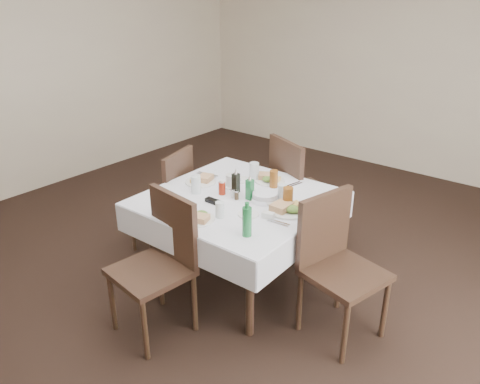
{
  "coord_description": "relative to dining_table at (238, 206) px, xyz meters",
  "views": [
    {
      "loc": [
        2.21,
        -2.44,
        2.27
      ],
      "look_at": [
        0.12,
        0.15,
        0.8
      ],
      "focal_mm": 35.0,
      "sensor_mm": 36.0,
      "label": 1
    }
  ],
  "objects": [
    {
      "name": "ground_plane",
      "position": [
        -0.12,
        -0.13,
        -0.68
      ],
      "size": [
        7.0,
        7.0,
        0.0
      ],
      "primitive_type": "plane",
      "color": "black"
    },
    {
      "name": "room_shell",
      "position": [
        -0.12,
        -0.13,
        1.03
      ],
      "size": [
        6.04,
        7.04,
        2.8
      ],
      "color": "beige",
      "rests_on": "ground"
    },
    {
      "name": "dining_table",
      "position": [
        0.0,
        0.0,
        0.0
      ],
      "size": [
        1.36,
        1.36,
        0.76
      ],
      "color": "#322213",
      "rests_on": "ground"
    },
    {
      "name": "chair_north",
      "position": [
        0.02,
        0.81,
        -0.09
      ],
      "size": [
        0.65,
        0.65,
        1.04
      ],
      "color": "#322213",
      "rests_on": "ground"
    },
    {
      "name": "chair_south",
      "position": [
        -0.06,
        -0.76,
        -0.11
      ],
      "size": [
        0.53,
        0.53,
        1.0
      ],
      "color": "#322213",
      "rests_on": "ground"
    },
    {
      "name": "chair_east",
      "position": [
        0.88,
        -0.03,
        -0.1
      ],
      "size": [
        0.58,
        0.58,
        1.01
      ],
      "color": "#322213",
      "rests_on": "ground"
    },
    {
      "name": "chair_west",
      "position": [
        -0.83,
        0.03,
        -0.13
      ],
      "size": [
        0.55,
        0.55,
        0.96
      ],
      "color": "#322213",
      "rests_on": "ground"
    },
    {
      "name": "meal_north",
      "position": [
        -0.0,
        0.41,
        0.1
      ],
      "size": [
        0.25,
        0.25,
        0.06
      ],
      "color": "white",
      "rests_on": "dining_table"
    },
    {
      "name": "meal_south",
      "position": [
        0.03,
        -0.47,
        0.1
      ],
      "size": [
        0.24,
        0.24,
        0.05
      ],
      "color": "white",
      "rests_on": "dining_table"
    },
    {
      "name": "meal_east",
      "position": [
        0.44,
        0.03,
        0.11
      ],
      "size": [
        0.29,
        0.29,
        0.06
      ],
      "color": "white",
      "rests_on": "dining_table"
    },
    {
      "name": "meal_west",
      "position": [
        -0.43,
        0.04,
        0.1
      ],
      "size": [
        0.25,
        0.25,
        0.06
      ],
      "color": "white",
      "rests_on": "dining_table"
    },
    {
      "name": "side_plate_a",
      "position": [
        -0.19,
        0.28,
        0.09
      ],
      "size": [
        0.15,
        0.15,
        0.01
      ],
      "color": "white",
      "rests_on": "dining_table"
    },
    {
      "name": "side_plate_b",
      "position": [
        0.25,
        -0.19,
        0.09
      ],
      "size": [
        0.15,
        0.15,
        0.01
      ],
      "color": "white",
      "rests_on": "dining_table"
    },
    {
      "name": "water_n",
      "position": [
        -0.12,
        0.37,
        0.15
      ],
      "size": [
        0.08,
        0.08,
        0.15
      ],
      "color": "silver",
      "rests_on": "dining_table"
    },
    {
      "name": "water_s",
      "position": [
        0.12,
        -0.35,
        0.14
      ],
      "size": [
        0.06,
        0.06,
        0.12
      ],
      "color": "silver",
      "rests_on": "dining_table"
    },
    {
      "name": "water_e",
      "position": [
        0.3,
        0.17,
        0.14
      ],
      "size": [
        0.07,
        0.07,
        0.13
      ],
      "color": "silver",
      "rests_on": "dining_table"
    },
    {
      "name": "water_w",
      "position": [
        -0.31,
        -0.14,
        0.15
      ],
      "size": [
        0.08,
        0.08,
        0.14
      ],
      "color": "silver",
      "rests_on": "dining_table"
    },
    {
      "name": "iced_tea_a",
      "position": [
        0.1,
        0.34,
        0.15
      ],
      "size": [
        0.07,
        0.07,
        0.14
      ],
      "color": "brown",
      "rests_on": "dining_table"
    },
    {
      "name": "iced_tea_b",
      "position": [
        0.4,
        0.09,
        0.16
      ],
      "size": [
        0.08,
        0.08,
        0.16
      ],
      "color": "brown",
      "rests_on": "dining_table"
    },
    {
      "name": "bread_basket",
      "position": [
        0.21,
        0.07,
        0.11
      ],
      "size": [
        0.21,
        0.21,
        0.07
      ],
      "color": "silver",
      "rests_on": "dining_table"
    },
    {
      "name": "oil_cruet_dark",
      "position": [
        -0.07,
        0.06,
        0.17
      ],
      "size": [
        0.05,
        0.05,
        0.2
      ],
      "color": "black",
      "rests_on": "dining_table"
    },
    {
      "name": "oil_cruet_green",
      "position": [
        0.09,
        0.03,
        0.17
      ],
      "size": [
        0.05,
        0.05,
        0.21
      ],
      "color": "#1E6B35",
      "rests_on": "dining_table"
    },
    {
      "name": "ketchup_bottle",
      "position": [
        -0.13,
        -0.03,
        0.14
      ],
      "size": [
        0.05,
        0.05,
        0.12
      ],
      "color": "#9D230F",
      "rests_on": "dining_table"
    },
    {
      "name": "salt_shaker",
      "position": [
        -0.03,
        -0.03,
        0.12
      ],
      "size": [
        0.03,
        0.03,
        0.07
      ],
      "color": "white",
      "rests_on": "dining_table"
    },
    {
      "name": "pepper_shaker",
      "position": [
        0.02,
        -0.04,
        0.12
      ],
      "size": [
        0.03,
        0.03,
        0.07
      ],
      "color": "#44331F",
      "rests_on": "dining_table"
    },
    {
      "name": "coffee_mug",
      "position": [
        -0.17,
        0.13,
        0.13
      ],
      "size": [
        0.14,
        0.14,
        0.11
      ],
      "color": "white",
      "rests_on": "dining_table"
    },
    {
      "name": "sunglasses",
      "position": [
        -0.07,
        -0.2,
        0.1
      ],
      "size": [
        0.15,
        0.05,
        0.03
      ],
      "color": "black",
      "rests_on": "dining_table"
    },
    {
      "name": "green_bottle",
      "position": [
        0.43,
        -0.44,
        0.19
      ],
      "size": [
        0.06,
        0.06,
        0.24
      ],
      "color": "#1E6B35",
      "rests_on": "dining_table"
    },
    {
      "name": "sugar_caddy",
      "position": [
        0.39,
        -0.14,
        0.1
      ],
      "size": [
        0.09,
        0.07,
        0.04
      ],
      "color": "white",
      "rests_on": "dining_table"
    },
    {
      "name": "cutlery_n",
      "position": [
        0.21,
        0.47,
        0.08
      ],
      "size": [
        0.08,
        0.18,
        0.01
      ],
      "color": "silver",
      "rests_on": "dining_table"
    },
    {
      "name": "cutlery_s",
      "position": [
        -0.13,
        -0.48,
        0.08
      ],
      "size": [
        0.06,
        0.17,
        0.01
      ],
      "color": "silver",
      "rests_on": "dining_table"
    },
    {
      "name": "cutlery_e",
      "position": [
        0.49,
        -0.16,
        0.08
      ],
      "size": [
        0.17,
        0.06,
        0.01
      ],
      "color": "silver",
      "rests_on": "dining_table"
    },
    {
      "name": "cutlery_w",
      "position": [
        -0.5,
        0.18,
        0.08
      ],
      "size": [
        0.21,
        0.08,
        0.01
      ],
      "color": "silver",
      "rests_on": "dining_table"
    }
  ]
}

